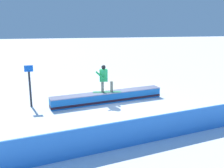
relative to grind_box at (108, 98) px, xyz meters
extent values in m
plane|color=white|center=(0.00, 0.00, -0.25)|extent=(120.00, 120.00, 0.00)
cube|color=blue|center=(0.00, 0.00, 0.01)|extent=(5.92, 1.66, 0.50)
cube|color=black|center=(0.00, 0.00, -0.12)|extent=(5.93, 1.67, 0.12)
cube|color=gray|center=(0.00, 0.00, 0.28)|extent=(5.93, 1.72, 0.04)
cube|color=#348558|center=(0.06, 0.01, 0.30)|extent=(1.47, 0.50, 0.01)
cylinder|color=gray|center=(0.28, -0.02, 0.59)|extent=(0.16, 0.16, 0.55)
cylinder|color=gray|center=(-0.17, 0.05, 0.59)|extent=(0.16, 0.16, 0.55)
cube|color=green|center=(0.23, -0.02, 1.17)|extent=(0.43, 0.30, 0.62)
sphere|color=black|center=(0.23, -0.02, 1.59)|extent=(0.22, 0.22, 0.22)
cylinder|color=green|center=(0.43, 0.12, 1.20)|extent=(0.47, 0.16, 0.45)
cylinder|color=green|center=(0.10, -0.16, 1.20)|extent=(0.15, 0.11, 0.56)
cube|color=#307BDD|center=(0.00, 4.82, 0.22)|extent=(10.48, 2.04, 0.93)
cylinder|color=#262628|center=(3.80, -0.14, 0.62)|extent=(0.10, 0.10, 1.73)
cube|color=blue|center=(3.80, -0.14, 1.64)|extent=(0.40, 0.04, 0.30)
camera|label=1|loc=(2.59, 12.17, 3.69)|focal=40.48mm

